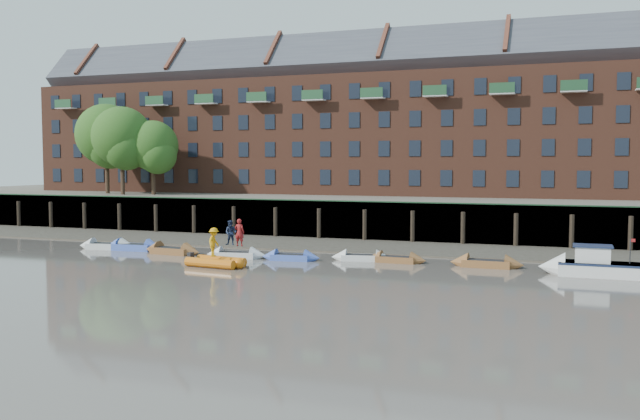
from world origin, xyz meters
The scene contains 20 objects.
ground centered at (0.00, 0.00, 0.00)m, with size 220.00×220.00×0.00m, color #625B54.
foreshore centered at (0.00, 18.00, 0.00)m, with size 110.00×8.00×0.50m, color #3D382F.
mud_band centered at (0.00, 14.60, 0.00)m, with size 110.00×1.60×0.10m, color #4C4336.
river_wall centered at (0.00, 22.38, 1.59)m, with size 110.00×1.23×3.30m.
bank_terrace centered at (0.00, 36.00, 1.60)m, with size 110.00×28.00×3.20m, color #5E594D.
apartment_terrace centered at (0.00, 36.99, 12.82)m, with size 80.60×15.56×20.98m.
tree_cluster centered at (-25.62, 27.35, 9.00)m, with size 11.76×7.74×9.40m.
rowboat_0 centered at (-14.66, 10.21, 0.23)m, with size 4.65×2.01×1.31m.
rowboat_1 centered at (-12.42, 10.35, 0.24)m, with size 4.77×1.65×1.36m.
rowboat_2 centered at (-8.65, 9.52, 0.24)m, with size 4.70×1.75×1.33m.
rowboat_3 centered at (-3.46, 9.22, 0.22)m, with size 4.35×1.83×1.22m.
rowboat_4 centered at (0.42, 9.49, 0.20)m, with size 4.07×1.57×1.15m.
rowboat_5 centered at (4.86, 10.93, 0.20)m, with size 4.12×1.88×1.15m.
rowboat_6 centered at (7.22, 10.90, 0.20)m, with size 3.98×1.28×1.15m.
rowboat_7 centered at (12.95, 10.84, 0.23)m, with size 4.51×1.40×1.30m.
rib_tender centered at (-2.81, 5.41, 0.29)m, with size 3.91×2.23×0.66m.
motor_launch centered at (18.41, 9.54, 0.58)m, with size 5.49×1.85×2.26m.
person_rower_a centered at (-3.21, 9.23, 1.75)m, with size 0.68×0.45×1.86m, color maroon.
person_rower_b centered at (-3.99, 9.50, 1.68)m, with size 0.83×0.65×1.71m, color #19233F.
person_rib_crew centered at (-3.07, 5.42, 1.52)m, with size 1.17×0.67×1.81m, color orange.
Camera 1 is at (17.22, -31.68, 6.47)m, focal length 38.00 mm.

